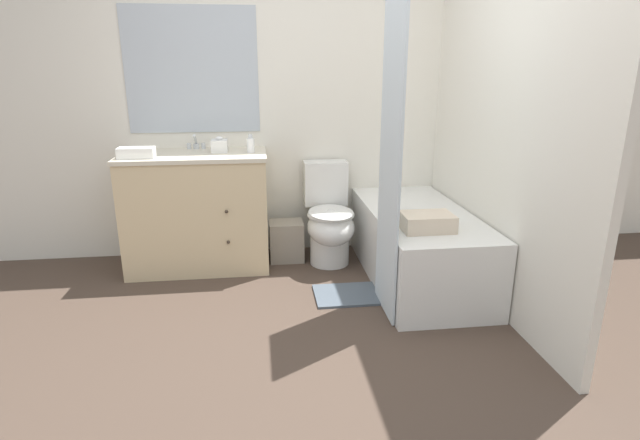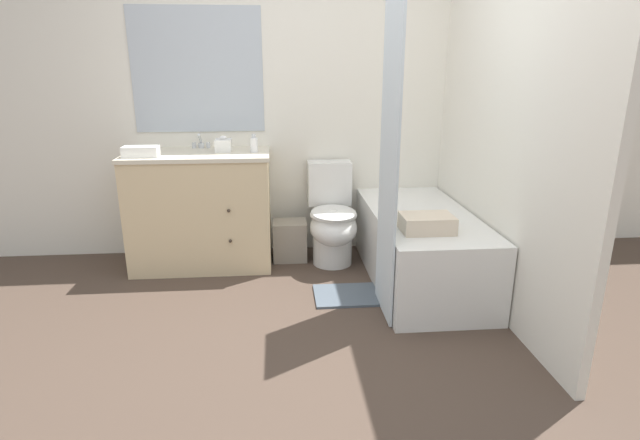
% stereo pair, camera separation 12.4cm
% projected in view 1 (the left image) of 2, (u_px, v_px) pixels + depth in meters
% --- Properties ---
extents(ground_plane, '(14.00, 14.00, 0.00)m').
position_uv_depth(ground_plane, '(310.00, 355.00, 2.71)').
color(ground_plane, '#47382D').
extents(wall_back, '(8.00, 0.06, 2.50)m').
position_uv_depth(wall_back, '(285.00, 99.00, 3.95)').
color(wall_back, white).
rests_on(wall_back, ground_plane).
extents(wall_right, '(0.05, 2.68, 2.50)m').
position_uv_depth(wall_right, '(486.00, 106.00, 3.29)').
color(wall_right, white).
rests_on(wall_right, ground_plane).
extents(vanity_cabinet, '(1.07, 0.61, 0.89)m').
position_uv_depth(vanity_cabinet, '(198.00, 210.00, 3.81)').
color(vanity_cabinet, beige).
rests_on(vanity_cabinet, ground_plane).
extents(sink_faucet, '(0.14, 0.12, 0.12)m').
position_uv_depth(sink_faucet, '(196.00, 145.00, 3.86)').
color(sink_faucet, silver).
rests_on(sink_faucet, vanity_cabinet).
extents(toilet, '(0.36, 0.65, 0.77)m').
position_uv_depth(toilet, '(329.00, 221.00, 3.91)').
color(toilet, white).
rests_on(toilet, ground_plane).
extents(bathtub, '(0.69, 1.50, 0.51)m').
position_uv_depth(bathtub, '(417.00, 245.00, 3.62)').
color(bathtub, white).
rests_on(bathtub, ground_plane).
extents(shower_curtain, '(0.01, 0.45, 1.88)m').
position_uv_depth(shower_curtain, '(390.00, 165.00, 2.94)').
color(shower_curtain, silver).
rests_on(shower_curtain, ground_plane).
extents(wastebasket, '(0.27, 0.23, 0.32)m').
position_uv_depth(wastebasket, '(286.00, 241.00, 4.01)').
color(wastebasket, gray).
rests_on(wastebasket, ground_plane).
extents(tissue_box, '(0.12, 0.14, 0.12)m').
position_uv_depth(tissue_box, '(220.00, 146.00, 3.73)').
color(tissue_box, white).
rests_on(tissue_box, vanity_cabinet).
extents(soap_dispenser, '(0.06, 0.06, 0.14)m').
position_uv_depth(soap_dispenser, '(251.00, 145.00, 3.69)').
color(soap_dispenser, white).
rests_on(soap_dispenser, vanity_cabinet).
extents(hand_towel_folded, '(0.25, 0.12, 0.07)m').
position_uv_depth(hand_towel_folded, '(136.00, 153.00, 3.48)').
color(hand_towel_folded, white).
rests_on(hand_towel_folded, vanity_cabinet).
extents(bath_towel_folded, '(0.32, 0.23, 0.11)m').
position_uv_depth(bath_towel_folded, '(427.00, 222.00, 3.13)').
color(bath_towel_folded, beige).
rests_on(bath_towel_folded, bathtub).
extents(bath_mat, '(0.50, 0.35, 0.02)m').
position_uv_depth(bath_mat, '(351.00, 294.00, 3.41)').
color(bath_mat, '#4C5660').
rests_on(bath_mat, ground_plane).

